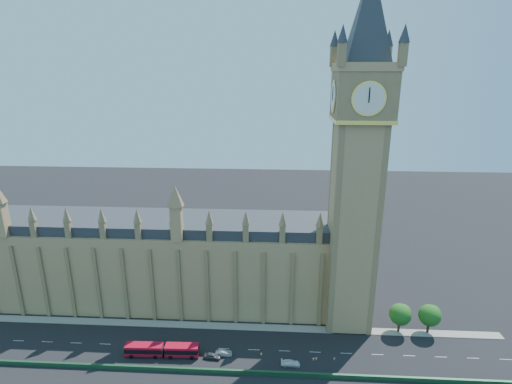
# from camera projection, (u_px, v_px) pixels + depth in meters

# --- Properties ---
(ground) EXTENTS (400.00, 400.00, 0.00)m
(ground) POSITION_uv_depth(u_px,v_px,m) (209.00, 348.00, 105.28)
(ground) COLOR black
(ground) RESTS_ON ground
(palace_westminster) EXTENTS (120.00, 20.00, 28.00)m
(palace_westminster) POSITION_uv_depth(u_px,v_px,m) (139.00, 260.00, 123.61)
(palace_westminster) COLOR tan
(palace_westminster) RESTS_ON ground
(elizabeth_tower) EXTENTS (20.59, 20.59, 105.00)m
(elizabeth_tower) POSITION_uv_depth(u_px,v_px,m) (360.00, 135.00, 100.65)
(elizabeth_tower) COLOR tan
(elizabeth_tower) RESTS_ON ground
(bridge_parapet) EXTENTS (160.00, 0.60, 1.20)m
(bridge_parapet) POSITION_uv_depth(u_px,v_px,m) (202.00, 371.00, 96.51)
(bridge_parapet) COLOR #1E4C2D
(bridge_parapet) RESTS_ON ground
(kerb_north) EXTENTS (160.00, 3.00, 0.16)m
(kerb_north) POSITION_uv_depth(u_px,v_px,m) (214.00, 326.00, 114.33)
(kerb_north) COLOR gray
(kerb_north) RESTS_ON ground
(tree_east_near) EXTENTS (6.00, 6.00, 8.50)m
(tree_east_near) POSITION_uv_depth(u_px,v_px,m) (401.00, 314.00, 110.41)
(tree_east_near) COLOR #382619
(tree_east_near) RESTS_ON ground
(tree_east_far) EXTENTS (6.00, 6.00, 8.50)m
(tree_east_far) POSITION_uv_depth(u_px,v_px,m) (430.00, 315.00, 109.97)
(tree_east_far) COLOR #382619
(tree_east_far) RESTS_ON ground
(red_bus) EXTENTS (18.85, 3.43, 3.19)m
(red_bus) POSITION_uv_depth(u_px,v_px,m) (162.00, 350.00, 102.04)
(red_bus) COLOR red
(red_bus) RESTS_ON ground
(car_grey) EXTENTS (4.43, 2.25, 1.44)m
(car_grey) POSITION_uv_depth(u_px,v_px,m) (212.00, 356.00, 101.28)
(car_grey) COLOR #3B3E42
(car_grey) RESTS_ON ground
(car_silver) EXTENTS (4.33, 1.70, 1.40)m
(car_silver) POSITION_uv_depth(u_px,v_px,m) (224.00, 353.00, 102.40)
(car_silver) COLOR #A0A3A7
(car_silver) RESTS_ON ground
(car_white) EXTENTS (4.84, 2.01, 1.40)m
(car_white) POSITION_uv_depth(u_px,v_px,m) (291.00, 363.00, 98.86)
(car_white) COLOR white
(car_white) RESTS_ON ground
(cone_a) EXTENTS (0.64, 0.64, 0.77)m
(cone_a) POSITION_uv_depth(u_px,v_px,m) (313.00, 359.00, 100.72)
(cone_a) COLOR black
(cone_a) RESTS_ON ground
(cone_b) EXTENTS (0.64, 0.64, 0.78)m
(cone_b) POSITION_uv_depth(u_px,v_px,m) (316.00, 358.00, 100.89)
(cone_b) COLOR black
(cone_b) RESTS_ON ground
(cone_c) EXTENTS (0.51, 0.51, 0.74)m
(cone_c) POSITION_uv_depth(u_px,v_px,m) (261.00, 354.00, 102.58)
(cone_c) COLOR black
(cone_c) RESTS_ON ground
(cone_d) EXTENTS (0.43, 0.43, 0.69)m
(cone_d) POSITION_uv_depth(u_px,v_px,m) (334.00, 359.00, 100.95)
(cone_d) COLOR black
(cone_d) RESTS_ON ground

